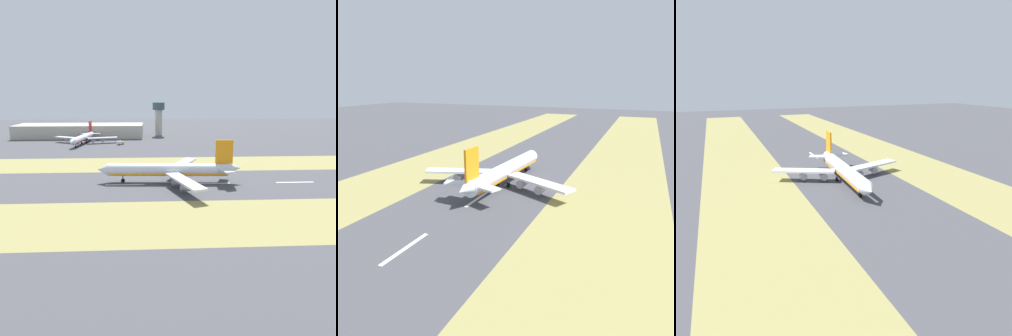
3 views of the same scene
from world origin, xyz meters
TOP-DOWN VIEW (x-y plane):
  - ground_plane at (0.00, 0.00)m, footprint 800.00×800.00m
  - grass_median_west at (-45.00, 0.00)m, footprint 40.00×600.00m
  - grass_median_east at (45.00, 0.00)m, footprint 40.00×600.00m
  - centreline_dash_near at (0.00, -54.73)m, footprint 1.20×18.00m
  - centreline_dash_mid at (0.00, -14.73)m, footprint 1.20×18.00m
  - centreline_dash_far at (0.00, 25.27)m, footprint 1.20×18.00m
  - airplane_main_jet at (2.71, 3.36)m, footprint 64.02×67.21m

SIDE VIEW (x-z plane):
  - ground_plane at x=0.00m, z-range 0.00..0.00m
  - grass_median_west at x=-45.00m, z-range 0.00..0.01m
  - grass_median_east at x=45.00m, z-range 0.00..0.01m
  - centreline_dash_near at x=0.00m, z-range 0.00..0.01m
  - centreline_dash_mid at x=0.00m, z-range 0.00..0.01m
  - centreline_dash_far at x=0.00m, z-range 0.00..0.01m
  - airplane_main_jet at x=2.71m, z-range -4.08..16.12m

